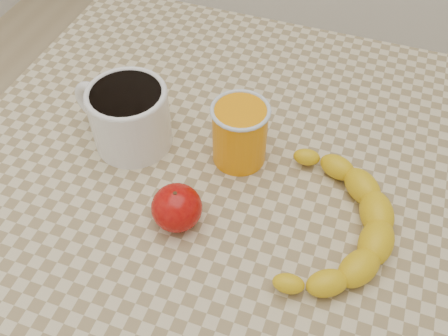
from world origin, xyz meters
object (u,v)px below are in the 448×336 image
(table, at_px, (224,213))
(banana, at_px, (331,222))
(apple, at_px, (177,208))
(orange_juice_glass, at_px, (240,133))
(coffee_mug, at_px, (128,114))

(table, height_order, banana, banana)
(apple, relative_size, banana, 0.26)
(table, distance_m, orange_juice_glass, 0.14)
(apple, bearing_deg, table, 70.94)
(banana, bearing_deg, orange_juice_glass, 153.18)
(coffee_mug, xyz_separation_m, banana, (0.31, -0.06, -0.03))
(orange_juice_glass, bearing_deg, table, -99.61)
(banana, bearing_deg, coffee_mug, 171.12)
(apple, bearing_deg, banana, 15.04)
(coffee_mug, height_order, orange_juice_glass, coffee_mug)
(table, relative_size, apple, 11.04)
(table, relative_size, coffee_mug, 4.80)
(orange_juice_glass, bearing_deg, coffee_mug, -172.40)
(orange_juice_glass, bearing_deg, apple, -106.06)
(orange_juice_glass, xyz_separation_m, apple, (-0.04, -0.13, -0.02))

